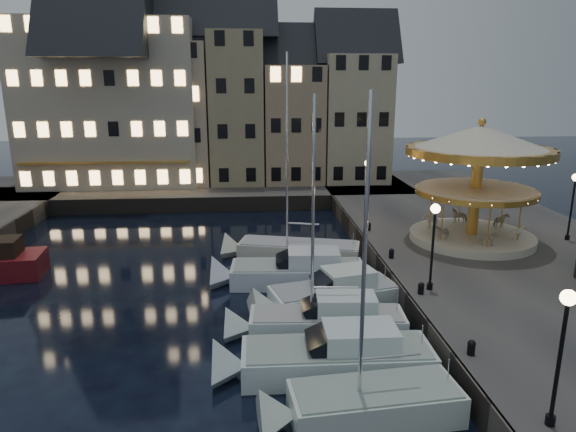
{
  "coord_description": "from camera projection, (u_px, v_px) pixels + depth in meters",
  "views": [
    {
      "loc": [
        -1.34,
        -21.1,
        10.86
      ],
      "look_at": [
        1.0,
        8.0,
        3.2
      ],
      "focal_mm": 32.0,
      "sensor_mm": 36.0,
      "label": 1
    }
  ],
  "objects": [
    {
      "name": "townhouse_nc",
      "position": [
        177.0,
        104.0,
        49.28
      ],
      "size": [
        6.82,
        8.0,
        14.8
      ],
      "color": "tan",
      "rests_on": "quay_north"
    },
    {
      "name": "townhouse_ne",
      "position": [
        292.0,
        114.0,
        50.4
      ],
      "size": [
        6.16,
        8.0,
        12.8
      ],
      "color": "tan",
      "rests_on": "quay_north"
    },
    {
      "name": "bollard_a",
      "position": [
        471.0,
        347.0,
        18.49
      ],
      "size": [
        0.3,
        0.3,
        0.57
      ],
      "color": "black",
      "rests_on": "quay_east"
    },
    {
      "name": "hotel_corner",
      "position": [
        112.0,
        93.0,
        48.57
      ],
      "size": [
        17.6,
        9.0,
        16.8
      ],
      "color": "#BDB29E",
      "rests_on": "quay_north"
    },
    {
      "name": "quaywall_e",
      "position": [
        378.0,
        266.0,
        29.29
      ],
      "size": [
        0.15,
        44.0,
        1.3
      ],
      "primitive_type": "cube",
      "color": "#47423A",
      "rests_on": "ground"
    },
    {
      "name": "quay_north",
      "position": [
        178.0,
        191.0,
        49.42
      ],
      "size": [
        44.0,
        12.0,
        1.3
      ],
      "primitive_type": "cube",
      "color": "#474442",
      "rests_on": "ground"
    },
    {
      "name": "streetlamp_c",
      "position": [
        367.0,
        180.0,
        36.72
      ],
      "size": [
        0.44,
        0.44,
        4.17
      ],
      "color": "black",
      "rests_on": "quay_east"
    },
    {
      "name": "townhouse_nd",
      "position": [
        236.0,
        99.0,
        49.6
      ],
      "size": [
        5.5,
        8.0,
        15.8
      ],
      "color": "tan",
      "rests_on": "quay_north"
    },
    {
      "name": "bollard_d",
      "position": [
        369.0,
        226.0,
        33.92
      ],
      "size": [
        0.3,
        0.3,
        0.57
      ],
      "color": "black",
      "rests_on": "quay_east"
    },
    {
      "name": "townhouse_na",
      "position": [
        54.0,
        115.0,
        48.65
      ],
      "size": [
        5.5,
        8.0,
        12.8
      ],
      "color": "gray",
      "rests_on": "quay_north"
    },
    {
      "name": "bollard_b",
      "position": [
        421.0,
        288.0,
        23.79
      ],
      "size": [
        0.3,
        0.3,
        0.57
      ],
      "color": "black",
      "rests_on": "quay_east"
    },
    {
      "name": "motorboat_c",
      "position": [
        318.0,
        323.0,
        22.37
      ],
      "size": [
        7.83,
        2.48,
        10.35
      ],
      "color": "silver",
      "rests_on": "ground"
    },
    {
      "name": "townhouse_nf",
      "position": [
        353.0,
        109.0,
        50.75
      ],
      "size": [
        6.82,
        8.0,
        13.8
      ],
      "color": "tan",
      "rests_on": "quay_north"
    },
    {
      "name": "carousel",
      "position": [
        479.0,
        161.0,
        30.6
      ],
      "size": [
        8.59,
        8.59,
        7.52
      ],
      "color": "beige",
      "rests_on": "quay_east"
    },
    {
      "name": "streetlamp_d",
      "position": [
        573.0,
        197.0,
        31.33
      ],
      "size": [
        0.44,
        0.44,
        4.17
      ],
      "color": "black",
      "rests_on": "quay_east"
    },
    {
      "name": "streetlamp_b",
      "position": [
        434.0,
        234.0,
        23.71
      ],
      "size": [
        0.44,
        0.44,
        4.17
      ],
      "color": "black",
      "rests_on": "quay_east"
    },
    {
      "name": "bollard_c",
      "position": [
        391.0,
        253.0,
        28.61
      ],
      "size": [
        0.3,
        0.3,
        0.57
      ],
      "color": "black",
      "rests_on": "quay_east"
    },
    {
      "name": "motorboat_d",
      "position": [
        326.0,
        297.0,
        25.16
      ],
      "size": [
        7.34,
        3.95,
        2.15
      ],
      "color": "silver",
      "rests_on": "ground"
    },
    {
      "name": "quaywall_n",
      "position": [
        193.0,
        205.0,
        43.79
      ],
      "size": [
        48.0,
        0.15,
        1.3
      ],
      "primitive_type": "cube",
      "color": "#47423A",
      "rests_on": "ground"
    },
    {
      "name": "motorboat_e",
      "position": [
        290.0,
        273.0,
        28.29
      ],
      "size": [
        8.4,
        2.92,
        2.15
      ],
      "color": "silver",
      "rests_on": "ground"
    },
    {
      "name": "motorboat_b",
      "position": [
        326.0,
        359.0,
        19.5
      ],
      "size": [
        8.3,
        2.55,
        2.15
      ],
      "color": "silver",
      "rests_on": "ground"
    },
    {
      "name": "quay_east",
      "position": [
        513.0,
        262.0,
        29.91
      ],
      "size": [
        16.0,
        56.0,
        1.3
      ],
      "primitive_type": "cube",
      "color": "#474442",
      "rests_on": "ground"
    },
    {
      "name": "streetlamp_a",
      "position": [
        562.0,
        339.0,
        14.07
      ],
      "size": [
        0.44,
        0.44,
        4.17
      ],
      "color": "black",
      "rests_on": "quay_east"
    },
    {
      "name": "motorboat_f",
      "position": [
        290.0,
        251.0,
        32.27
      ],
      "size": [
        8.55,
        4.15,
        11.36
      ],
      "color": "beige",
      "rests_on": "ground"
    },
    {
      "name": "motorboat_a",
      "position": [
        358.0,
        406.0,
        16.86
      ],
      "size": [
        6.73,
        2.69,
        11.11
      ],
      "color": "silver",
      "rests_on": "ground"
    },
    {
      "name": "townhouse_nb",
      "position": [
        113.0,
        110.0,
        48.94
      ],
      "size": [
        6.16,
        8.0,
        13.8
      ],
      "color": "slate",
      "rests_on": "quay_north"
    },
    {
      "name": "ground",
      "position": [
        280.0,
        329.0,
        23.21
      ],
      "size": [
        160.0,
        160.0,
        0.0
      ],
      "primitive_type": "plane",
      "color": "black",
      "rests_on": "ground"
    }
  ]
}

